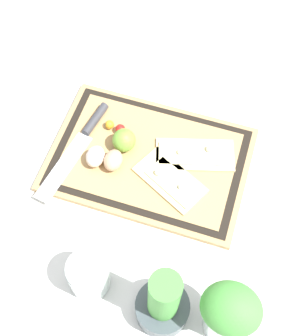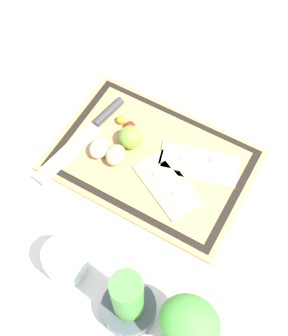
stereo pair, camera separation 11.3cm
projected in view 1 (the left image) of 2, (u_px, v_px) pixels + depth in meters
ground_plane at (149, 161)px, 1.18m from camera, size 6.00×6.00×0.00m
cutting_board at (149, 159)px, 1.18m from camera, size 0.49×0.34×0.02m
pizza_slice_near at (194, 154)px, 1.16m from camera, size 0.21×0.14×0.02m
pizza_slice_far at (171, 180)px, 1.13m from camera, size 0.20×0.16×0.02m
knife at (85, 135)px, 1.19m from camera, size 0.08×0.31×0.02m
egg_brown at (113, 160)px, 1.14m from camera, size 0.05×0.06×0.05m
egg_pink at (95, 156)px, 1.14m from camera, size 0.05×0.06×0.05m
lime at (124, 140)px, 1.16m from camera, size 0.06×0.06×0.06m
cherry_tomato_red at (120, 129)px, 1.19m from camera, size 0.03×0.03×0.03m
cherry_tomato_yellow at (110, 125)px, 1.20m from camera, size 0.02×0.02×0.02m
herb_pot at (163, 303)px, 0.94m from camera, size 0.11×0.11×0.22m
sauce_jar at (89, 276)px, 1.00m from camera, size 0.09×0.09×0.10m
herb_glass at (228, 313)px, 0.88m from camera, size 0.12×0.10×0.20m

